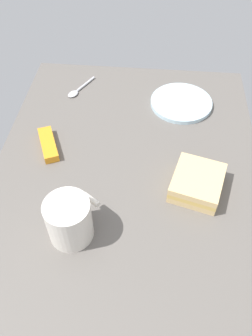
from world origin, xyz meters
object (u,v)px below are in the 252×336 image
(coffee_mug_black, at_px, (69,220))
(sandwich_main, at_px, (197,183))
(plate_of_food, at_px, (181,103))
(snack_bar, at_px, (48,144))
(spoon, at_px, (78,90))

(coffee_mug_black, bearing_deg, sandwich_main, 118.45)
(plate_of_food, bearing_deg, sandwich_main, 5.72)
(plate_of_food, height_order, snack_bar, snack_bar)
(sandwich_main, bearing_deg, snack_bar, -105.08)
(plate_of_food, bearing_deg, snack_bar, -58.86)
(coffee_mug_black, height_order, sandwich_main, coffee_mug_black)
(spoon, bearing_deg, sandwich_main, 45.07)
(plate_of_food, distance_m, spoon, 0.31)
(coffee_mug_black, bearing_deg, plate_of_food, 152.66)
(plate_of_food, xyz_separation_m, spoon, (-0.03, -0.30, -0.00))
(spoon, bearing_deg, snack_bar, -7.39)
(sandwich_main, xyz_separation_m, spoon, (-0.33, -0.33, -0.02))
(sandwich_main, xyz_separation_m, snack_bar, (-0.10, -0.37, -0.01))
(sandwich_main, bearing_deg, spoon, -134.93)
(plate_of_food, distance_m, coffee_mug_black, 0.50)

